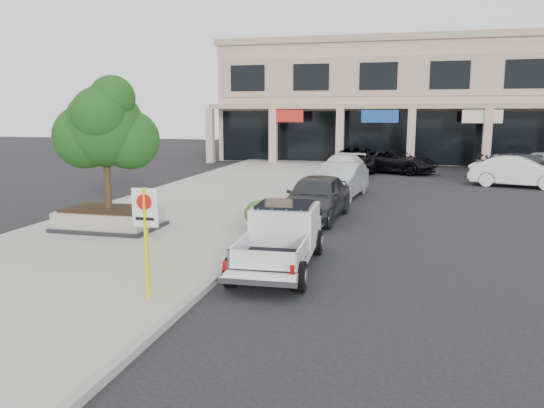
{
  "coord_description": "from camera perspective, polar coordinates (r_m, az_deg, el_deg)",
  "views": [
    {
      "loc": [
        2.63,
        -11.67,
        3.93
      ],
      "look_at": [
        -0.68,
        1.5,
        1.55
      ],
      "focal_mm": 35.0,
      "sensor_mm": 36.0,
      "label": 1
    }
  ],
  "objects": [
    {
      "name": "strip_mall",
      "position": [
        45.92,
        21.16,
        10.3
      ],
      "size": [
        40.55,
        12.43,
        9.5
      ],
      "color": "tan",
      "rests_on": "ground"
    },
    {
      "name": "curb_car_d",
      "position": [
        35.92,
        8.99,
        4.84
      ],
      "size": [
        2.9,
        5.96,
        1.63
      ],
      "primitive_type": "imported",
      "rotation": [
        0.0,
        0.0,
        0.03
      ],
      "color": "black",
      "rests_on": "ground"
    },
    {
      "name": "curb",
      "position": [
        18.56,
        0.76,
        -2.05
      ],
      "size": [
        0.2,
        52.0,
        0.15
      ],
      "primitive_type": "cube",
      "color": "gray",
      "rests_on": "ground"
    },
    {
      "name": "curb_car_a",
      "position": [
        19.64,
        4.75,
        0.79
      ],
      "size": [
        2.33,
        4.95,
        1.64
      ],
      "primitive_type": "imported",
      "rotation": [
        0.0,
        0.0,
        -0.08
      ],
      "color": "#292B2E",
      "rests_on": "ground"
    },
    {
      "name": "ground",
      "position": [
        12.59,
        1.34,
        -8.25
      ],
      "size": [
        120.0,
        120.0,
        0.0
      ],
      "primitive_type": "plane",
      "color": "black",
      "rests_on": "ground"
    },
    {
      "name": "lot_car_c",
      "position": [
        34.79,
        25.6,
        3.7
      ],
      "size": [
        5.51,
        3.71,
        1.48
      ],
      "primitive_type": "imported",
      "rotation": [
        0.0,
        0.0,
        1.92
      ],
      "color": "#323538",
      "rests_on": "ground"
    },
    {
      "name": "pickup_truck",
      "position": [
        13.34,
        0.78,
        -3.76
      ],
      "size": [
        2.02,
        4.97,
        1.54
      ],
      "primitive_type": null,
      "rotation": [
        0.0,
        0.0,
        0.04
      ],
      "color": "silver",
      "rests_on": "ground"
    },
    {
      "name": "no_parking_sign",
      "position": [
        10.85,
        -13.42,
        -2.56
      ],
      "size": [
        0.55,
        0.09,
        2.3
      ],
      "color": "yellow",
      "rests_on": "sidewalk"
    },
    {
      "name": "lot_car_d",
      "position": [
        35.23,
        13.05,
        4.51
      ],
      "size": [
        6.0,
        4.46,
        1.51
      ],
      "primitive_type": "imported",
      "rotation": [
        0.0,
        0.0,
        1.16
      ],
      "color": "black",
      "rests_on": "ground"
    },
    {
      "name": "curb_car_b",
      "position": [
        24.56,
        7.36,
        2.51
      ],
      "size": [
        2.31,
        5.0,
        1.59
      ],
      "primitive_type": "imported",
      "rotation": [
        0.0,
        0.0,
        -0.13
      ],
      "color": "#AAAEB2",
      "rests_on": "ground"
    },
    {
      "name": "planter_tree",
      "position": [
        17.85,
        -16.92,
        7.85
      ],
      "size": [
        2.9,
        2.55,
        4.0
      ],
      "color": "#321F13",
      "rests_on": "planter"
    },
    {
      "name": "hedge",
      "position": [
        17.34,
        -1.22,
        -1.08
      ],
      "size": [
        1.1,
        0.99,
        0.93
      ],
      "primitive_type": "ellipsoid",
      "color": "#244E16",
      "rests_on": "sidewalk"
    },
    {
      "name": "sidewalk",
      "position": [
        19.83,
        -10.42,
        -1.44
      ],
      "size": [
        8.0,
        52.0,
        0.15
      ],
      "primitive_type": "cube",
      "color": "gray",
      "rests_on": "ground"
    },
    {
      "name": "planter",
      "position": [
        18.11,
        -17.07,
        -1.51
      ],
      "size": [
        3.2,
        2.2,
        0.68
      ],
      "color": "black",
      "rests_on": "sidewalk"
    },
    {
      "name": "curb_car_c",
      "position": [
        29.88,
        7.53,
        3.77
      ],
      "size": [
        2.58,
        5.43,
        1.53
      ],
      "primitive_type": "imported",
      "rotation": [
        0.0,
        0.0,
        -0.08
      ],
      "color": "white",
      "rests_on": "ground"
    },
    {
      "name": "lot_car_a",
      "position": [
        35.34,
        24.46,
        3.86
      ],
      "size": [
        4.57,
        2.52,
        1.47
      ],
      "primitive_type": "imported",
      "rotation": [
        0.0,
        0.0,
        1.76
      ],
      "color": "#9CA0A4",
      "rests_on": "ground"
    },
    {
      "name": "lot_car_b",
      "position": [
        30.71,
        24.95,
        3.14
      ],
      "size": [
        5.07,
        2.84,
        1.58
      ],
      "primitive_type": "imported",
      "rotation": [
        0.0,
        0.0,
        1.31
      ],
      "color": "white",
      "rests_on": "ground"
    }
  ]
}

